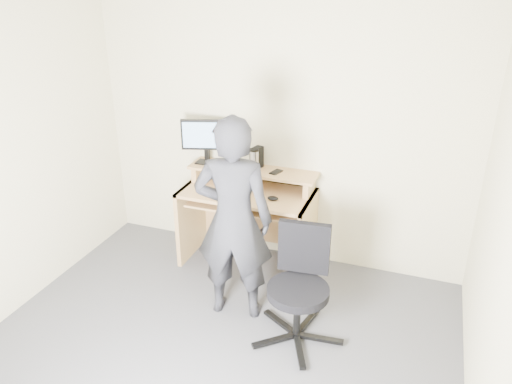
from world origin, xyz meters
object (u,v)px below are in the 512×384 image
Objects in this scene: monitor at (206,137)px; desk at (250,208)px; person at (234,220)px; office_chair at (300,281)px.

desk is at bearing -25.35° from monitor.
monitor is at bearing 172.35° from desk.
desk is 0.86m from person.
monitor is 0.26× the size of person.
desk is 1.16m from office_chair.
office_chair is 0.53× the size of person.
person is at bearing -71.54° from monitor.
person is (0.16, -0.79, 0.29)m from desk.
monitor is 1.11m from person.
person is (-0.57, 0.10, 0.36)m from office_chair.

